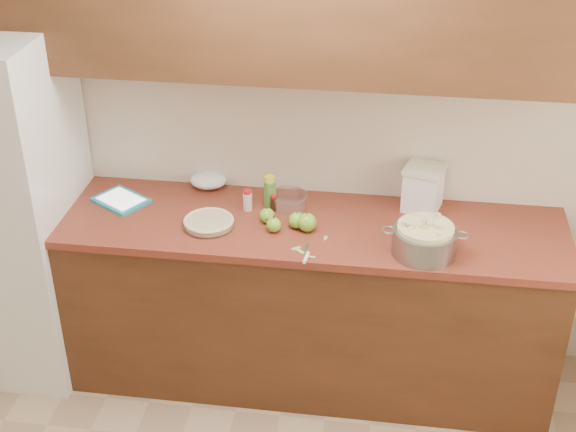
# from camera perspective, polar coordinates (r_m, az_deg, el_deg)

# --- Properties ---
(room_shell) EXTENTS (3.60, 3.60, 3.60)m
(room_shell) POSITION_cam_1_polar(r_m,az_deg,el_deg) (2.43, -4.77, -10.30)
(room_shell) COLOR tan
(room_shell) RESTS_ON ground
(counter_run) EXTENTS (2.64, 0.68, 0.92)m
(counter_run) POSITION_cam_1_polar(r_m,az_deg,el_deg) (4.09, 0.11, -5.95)
(counter_run) COLOR #532A17
(counter_run) RESTS_ON ground
(fridge) EXTENTS (0.70, 0.70, 1.80)m
(fridge) POSITION_cam_1_polar(r_m,az_deg,el_deg) (4.23, -19.64, 0.54)
(fridge) COLOR silver
(fridge) RESTS_ON ground
(pie) EXTENTS (0.25, 0.25, 0.04)m
(pie) POSITION_cam_1_polar(r_m,az_deg,el_deg) (3.80, -5.65, -0.46)
(pie) COLOR silver
(pie) RESTS_ON counter_run
(colander) EXTENTS (0.38, 0.29, 0.14)m
(colander) POSITION_cam_1_polar(r_m,az_deg,el_deg) (3.61, 9.68, -1.70)
(colander) COLOR gray
(colander) RESTS_ON counter_run
(flour_canister) EXTENTS (0.22, 0.22, 0.22)m
(flour_canister) POSITION_cam_1_polar(r_m,az_deg,el_deg) (3.95, 9.59, 2.00)
(flour_canister) COLOR white
(flour_canister) RESTS_ON counter_run
(tablet) EXTENTS (0.32, 0.30, 0.02)m
(tablet) POSITION_cam_1_polar(r_m,az_deg,el_deg) (4.08, -11.80, 1.10)
(tablet) COLOR teal
(tablet) RESTS_ON counter_run
(paring_knife) EXTENTS (0.03, 0.17, 0.02)m
(paring_knife) POSITION_cam_1_polar(r_m,az_deg,el_deg) (3.56, 1.30, -2.88)
(paring_knife) COLOR gray
(paring_knife) RESTS_ON counter_run
(lemon_bottle) EXTENTS (0.06, 0.06, 0.16)m
(lemon_bottle) POSITION_cam_1_polar(r_m,az_deg,el_deg) (3.93, -1.30, 1.75)
(lemon_bottle) COLOR #4C8C38
(lemon_bottle) RESTS_ON counter_run
(cinnamon_shaker) EXTENTS (0.04, 0.04, 0.11)m
(cinnamon_shaker) POSITION_cam_1_polar(r_m,az_deg,el_deg) (3.91, -2.89, 1.11)
(cinnamon_shaker) COLOR beige
(cinnamon_shaker) RESTS_ON counter_run
(vanilla_bottle) EXTENTS (0.03, 0.03, 0.09)m
(vanilla_bottle) POSITION_cam_1_polar(r_m,az_deg,el_deg) (3.91, -1.03, 0.93)
(vanilla_bottle) COLOR black
(vanilla_bottle) RESTS_ON counter_run
(mixing_bowl) EXTENTS (0.19, 0.19, 0.07)m
(mixing_bowl) POSITION_cam_1_polar(r_m,az_deg,el_deg) (3.94, 0.04, 1.17)
(mixing_bowl) COLOR silver
(mixing_bowl) RESTS_ON counter_run
(paper_towel) EXTENTS (0.23, 0.22, 0.08)m
(paper_towel) POSITION_cam_1_polar(r_m,az_deg,el_deg) (4.14, -5.69, 2.54)
(paper_towel) COLOR white
(paper_towel) RESTS_ON counter_run
(apple_left) EXTENTS (0.07, 0.07, 0.09)m
(apple_left) POSITION_cam_1_polar(r_m,az_deg,el_deg) (3.81, -1.50, 0.04)
(apple_left) COLOR #6EAD29
(apple_left) RESTS_ON counter_run
(apple_center) EXTENTS (0.08, 0.08, 0.09)m
(apple_center) POSITION_cam_1_polar(r_m,az_deg,el_deg) (3.77, 0.63, -0.31)
(apple_center) COLOR #6EAD29
(apple_center) RESTS_ON counter_run
(apple_front) EXTENTS (0.07, 0.07, 0.08)m
(apple_front) POSITION_cam_1_polar(r_m,az_deg,el_deg) (3.74, -1.02, -0.63)
(apple_front) COLOR #6EAD29
(apple_front) RESTS_ON counter_run
(apple_extra) EXTENTS (0.09, 0.09, 0.10)m
(apple_extra) POSITION_cam_1_polar(r_m,az_deg,el_deg) (3.74, 1.36, -0.45)
(apple_extra) COLOR #6EAD29
(apple_extra) RESTS_ON counter_run
(peel_a) EXTENTS (0.04, 0.04, 0.00)m
(peel_a) POSITION_cam_1_polar(r_m,az_deg,el_deg) (3.63, 0.59, -2.31)
(peel_a) COLOR #8CC660
(peel_a) RESTS_ON counter_run
(peel_b) EXTENTS (0.03, 0.02, 0.00)m
(peel_b) POSITION_cam_1_polar(r_m,az_deg,el_deg) (3.57, 1.70, -2.93)
(peel_b) COLOR #8CC660
(peel_b) RESTS_ON counter_run
(peel_c) EXTENTS (0.05, 0.04, 0.00)m
(peel_c) POSITION_cam_1_polar(r_m,az_deg,el_deg) (3.61, 0.90, -2.54)
(peel_c) COLOR #8CC660
(peel_c) RESTS_ON counter_run
(peel_d) EXTENTS (0.02, 0.04, 0.00)m
(peel_d) POSITION_cam_1_polar(r_m,az_deg,el_deg) (3.80, -1.22, -0.69)
(peel_d) COLOR #8CC660
(peel_d) RESTS_ON counter_run
(peel_e) EXTENTS (0.02, 0.04, 0.00)m
(peel_e) POSITION_cam_1_polar(r_m,az_deg,el_deg) (3.71, 2.68, -1.58)
(peel_e) COLOR #8CC660
(peel_e) RESTS_ON counter_run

